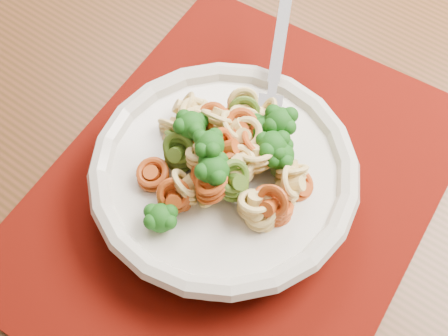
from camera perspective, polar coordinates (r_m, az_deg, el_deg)
dining_table at (r=0.64m, az=-8.42°, el=-6.59°), size 1.75×1.36×0.70m
placemat at (r=0.56m, az=1.15°, el=-2.30°), size 0.50×0.44×0.00m
pasta_bowl at (r=0.54m, az=0.00°, el=-0.65°), size 0.23×0.23×0.04m
pasta_broccoli_heap at (r=0.52m, az=-0.00°, el=0.34°), size 0.20×0.20×0.06m
fork at (r=0.56m, az=4.17°, el=5.43°), size 0.15×0.14×0.08m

